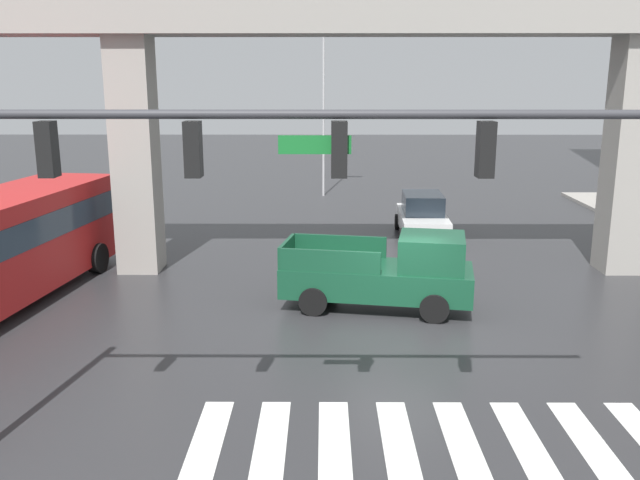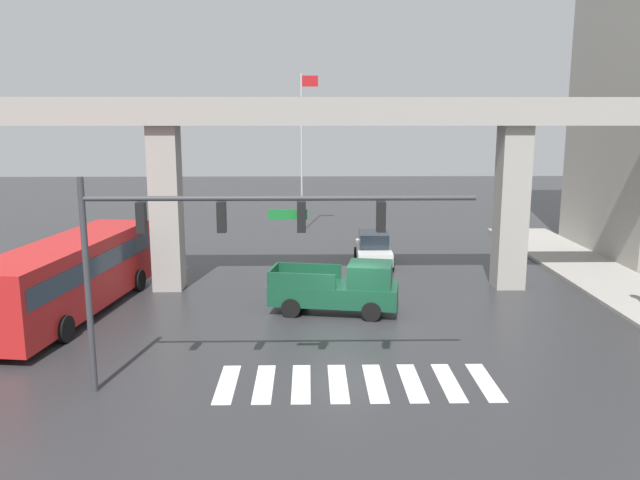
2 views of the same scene
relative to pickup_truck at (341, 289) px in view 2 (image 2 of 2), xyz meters
name	(u,v)px [view 2 (image 2 of 2)]	position (x,y,z in m)	size (l,w,h in m)	color
ground_plane	(346,325)	(0.10, -1.59, -0.99)	(120.00, 120.00, 0.00)	#2D2D30
crosswalk_stripes	(357,383)	(0.10, -6.97, -0.98)	(8.25, 2.80, 0.01)	silver
elevated_overpass	(340,128)	(0.10, 3.79, 6.30)	(55.66, 1.91, 8.59)	#9E9991
pickup_truck	(341,289)	(0.00, 0.00, 0.00)	(5.35, 2.75, 2.08)	#14472D
city_bus	(70,273)	(-10.73, -0.15, 0.73)	(3.86, 11.03, 2.99)	red
sedan_white	(373,248)	(2.16, 8.58, -0.14)	(2.10, 4.37, 1.72)	silver
traffic_signal_mast	(217,232)	(-3.85, -7.37, 3.69)	(10.89, 0.32, 6.20)	#38383D
flagpole	(303,142)	(-1.66, 18.13, 5.07)	(1.16, 0.12, 10.52)	silver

